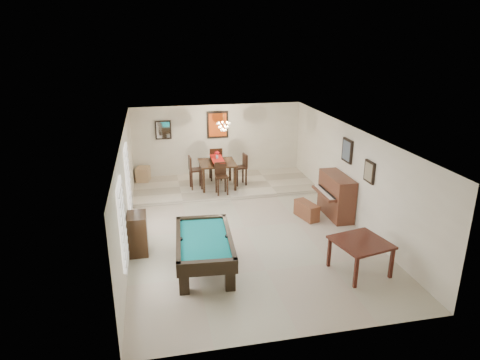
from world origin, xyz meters
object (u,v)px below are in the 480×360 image
object	(u,v)px
dining_table	(217,173)
dining_chair_west	(196,172)
upright_piano	(332,196)
chandelier	(224,123)
dining_chair_south	(222,179)
corner_bench	(143,174)
square_table	(360,257)
piano_bench	(307,210)
pool_table	(204,254)
dining_chair_east	(240,170)
dining_chair_north	(215,163)
flower_vase	(217,155)
apothecary_chest	(138,234)

from	to	relation	value
dining_table	dining_chair_west	distance (m)	0.72
upright_piano	chandelier	world-z (taller)	chandelier
dining_table	dining_chair_south	distance (m)	0.72
dining_chair_west	corner_bench	size ratio (longest dim) A/B	2.07
square_table	dining_chair_west	size ratio (longest dim) A/B	0.98
square_table	corner_bench	bearing A→B (deg)	124.18
piano_bench	pool_table	bearing A→B (deg)	-146.02
dining_table	dining_chair_west	xyz separation A→B (m)	(-0.71, -0.02, 0.06)
dining_chair_south	dining_chair_east	distance (m)	1.07
dining_chair_west	corner_bench	distance (m)	2.06
upright_piano	dining_chair_north	bearing A→B (deg)	128.43
flower_vase	dining_chair_south	bearing A→B (deg)	-88.08
pool_table	square_table	bearing A→B (deg)	-10.17
piano_bench	dining_chair_north	distance (m)	4.10
dining_chair_north	upright_piano	bearing A→B (deg)	127.85
pool_table	piano_bench	distance (m)	3.82
upright_piano	piano_bench	bearing A→B (deg)	-179.70
pool_table	flower_vase	distance (m)	5.10
pool_table	apothecary_chest	bearing A→B (deg)	147.76
apothecary_chest	dining_chair_north	xyz separation A→B (m)	(2.55, 4.59, 0.21)
flower_vase	corner_bench	bearing A→B (deg)	155.61
flower_vase	corner_bench	world-z (taller)	flower_vase
pool_table	dining_table	xyz separation A→B (m)	(1.06, 4.92, 0.23)
corner_bench	upright_piano	bearing A→B (deg)	-36.46
pool_table	dining_chair_south	bearing A→B (deg)	79.35
square_table	dining_table	size ratio (longest dim) A/B	0.92
apothecary_chest	dining_chair_west	size ratio (longest dim) A/B	0.90
apothecary_chest	flower_vase	bearing A→B (deg)	57.06
flower_vase	dining_chair_east	size ratio (longest dim) A/B	0.24
square_table	corner_bench	xyz separation A→B (m)	(-4.65, 6.84, -0.01)
dining_table	pool_table	bearing A→B (deg)	-102.20
dining_chair_east	corner_bench	size ratio (longest dim) A/B	1.98
flower_vase	dining_chair_south	distance (m)	0.93
dining_chair_west	upright_piano	bearing A→B (deg)	-132.03
apothecary_chest	dining_chair_west	xyz separation A→B (m)	(1.79, 3.84, 0.18)
pool_table	dining_chair_south	world-z (taller)	dining_chair_south
upright_piano	corner_bench	bearing A→B (deg)	143.54
dining_table	dining_chair_east	bearing A→B (deg)	2.54
apothecary_chest	dining_table	world-z (taller)	dining_table
dining_chair_west	dining_chair_east	bearing A→B (deg)	-91.89
dining_table	dining_chair_north	bearing A→B (deg)	86.32
apothecary_chest	dining_chair_south	size ratio (longest dim) A/B	0.98
square_table	dining_table	world-z (taller)	dining_table
pool_table	square_table	world-z (taller)	same
apothecary_chest	dining_chair_south	distance (m)	4.04
apothecary_chest	dining_chair_south	bearing A→B (deg)	51.17
piano_bench	dining_chair_east	distance (m)	3.14
dining_chair_south	dining_chair_east	bearing A→B (deg)	41.62
flower_vase	dining_chair_north	distance (m)	0.89
pool_table	upright_piano	xyz separation A→B (m)	(3.89, 2.14, 0.23)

